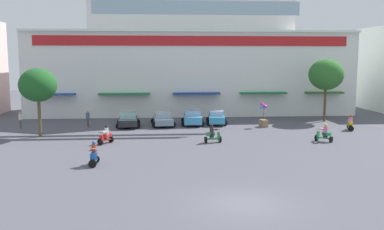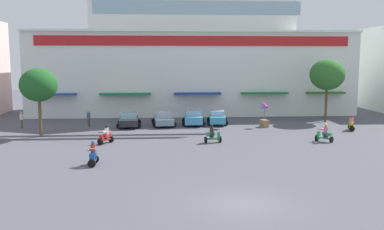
% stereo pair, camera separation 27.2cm
% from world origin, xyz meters
% --- Properties ---
extents(ground_plane, '(128.00, 128.00, 0.00)m').
position_xyz_m(ground_plane, '(0.00, 13.00, 0.00)').
color(ground_plane, '#4F4F59').
extents(colonial_building, '(39.76, 16.36, 19.92)m').
position_xyz_m(colonial_building, '(-0.00, 35.96, 8.60)').
color(colonial_building, white).
rests_on(colonial_building, ground).
extents(plaza_tree_0, '(3.26, 3.50, 6.08)m').
position_xyz_m(plaza_tree_0, '(-14.63, 18.52, 4.59)').
color(plaza_tree_0, brown).
rests_on(plaza_tree_0, ground).
extents(plaza_tree_1, '(3.74, 4.10, 6.91)m').
position_xyz_m(plaza_tree_1, '(14.24, 25.67, 5.19)').
color(plaza_tree_1, brown).
rests_on(plaza_tree_1, ground).
extents(parked_car_0, '(2.57, 4.17, 1.45)m').
position_xyz_m(parked_car_0, '(-7.23, 23.55, 0.73)').
color(parked_car_0, '#24262A').
rests_on(parked_car_0, ground).
extents(parked_car_1, '(2.63, 4.45, 1.38)m').
position_xyz_m(parked_car_1, '(-3.69, 24.07, 0.71)').
color(parked_car_1, slate).
rests_on(parked_car_1, ground).
extents(parked_car_2, '(2.51, 4.10, 1.56)m').
position_xyz_m(parked_car_2, '(-0.57, 24.38, 0.79)').
color(parked_car_2, '#4397CD').
rests_on(parked_car_2, ground).
extents(parked_car_3, '(2.47, 4.21, 1.47)m').
position_xyz_m(parked_car_3, '(2.02, 24.67, 0.74)').
color(parked_car_3, '#3491BD').
rests_on(parked_car_3, ground).
extents(scooter_rider_0, '(1.23, 1.53, 1.52)m').
position_xyz_m(scooter_rider_0, '(-8.42, 14.99, 0.61)').
color(scooter_rider_0, black).
rests_on(scooter_rider_0, ground).
extents(scooter_rider_1, '(1.35, 1.40, 1.54)m').
position_xyz_m(scooter_rider_1, '(9.72, 14.46, 0.63)').
color(scooter_rider_1, black).
rests_on(scooter_rider_1, ground).
extents(scooter_rider_2, '(0.55, 1.31, 1.60)m').
position_xyz_m(scooter_rider_2, '(-8.28, 7.92, 0.66)').
color(scooter_rider_2, black).
rests_on(scooter_rider_2, ground).
extents(scooter_rider_4, '(1.44, 0.72, 1.57)m').
position_xyz_m(scooter_rider_4, '(0.35, 14.76, 0.65)').
color(scooter_rider_4, black).
rests_on(scooter_rider_4, ground).
extents(scooter_rider_5, '(0.92, 1.47, 1.50)m').
position_xyz_m(scooter_rider_5, '(14.46, 19.75, 0.63)').
color(scooter_rider_5, black).
rests_on(scooter_rider_5, ground).
extents(pedestrian_0, '(0.38, 0.38, 1.68)m').
position_xyz_m(pedestrian_0, '(-17.83, 23.17, 0.97)').
color(pedestrian_0, '#524F3D').
rests_on(pedestrian_0, ground).
extents(pedestrian_1, '(0.46, 0.46, 1.66)m').
position_xyz_m(pedestrian_1, '(-11.34, 23.85, 0.94)').
color(pedestrian_1, brown).
rests_on(pedestrian_1, ground).
extents(balloon_vendor_cart, '(0.81, 1.02, 2.47)m').
position_xyz_m(balloon_vendor_cart, '(6.53, 22.41, 1.08)').
color(balloon_vendor_cart, '#906D4C').
rests_on(balloon_vendor_cart, ground).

